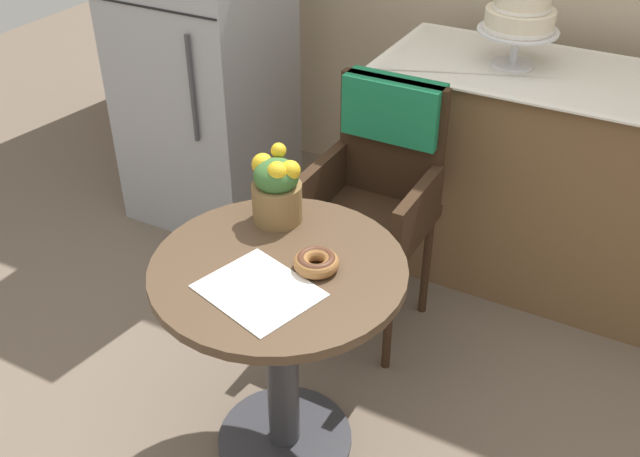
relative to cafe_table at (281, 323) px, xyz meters
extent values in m
plane|color=#6B5B4C|center=(0.00, 0.00, -0.51)|extent=(8.00, 8.00, 0.00)
cylinder|color=#4C3826|center=(0.00, 0.00, 0.20)|extent=(0.72, 0.72, 0.03)
cylinder|color=#333338|center=(0.00, 0.00, -0.16)|extent=(0.10, 0.10, 0.69)
cylinder|color=#333338|center=(0.00, 0.00, -0.50)|extent=(0.44, 0.44, 0.02)
cube|color=#332114|center=(-0.03, 0.65, -0.04)|extent=(0.42, 0.42, 0.04)
cube|color=#332114|center=(-0.03, 0.84, 0.22)|extent=(0.40, 0.04, 0.46)
cube|color=#332114|center=(-0.22, 0.65, 0.08)|extent=(0.04, 0.38, 0.18)
cube|color=#332114|center=(0.16, 0.65, 0.08)|extent=(0.04, 0.38, 0.18)
cube|color=#197247|center=(-0.03, 0.84, 0.34)|extent=(0.36, 0.11, 0.22)
cylinder|color=#332114|center=(-0.21, 0.47, -0.28)|extent=(0.03, 0.03, 0.45)
cylinder|color=#332114|center=(0.15, 0.47, -0.28)|extent=(0.03, 0.03, 0.45)
cylinder|color=#332114|center=(-0.21, 0.83, -0.28)|extent=(0.03, 0.03, 0.45)
cylinder|color=#332114|center=(0.15, 0.83, -0.28)|extent=(0.03, 0.03, 0.45)
cube|color=white|center=(0.01, -0.12, 0.21)|extent=(0.35, 0.31, 0.00)
torus|color=#936033|center=(0.10, 0.04, 0.23)|extent=(0.13, 0.13, 0.04)
torus|color=#512D1E|center=(0.10, 0.04, 0.24)|extent=(0.11, 0.11, 0.02)
cylinder|color=brown|center=(-0.12, 0.20, 0.27)|extent=(0.15, 0.15, 0.12)
ellipsoid|color=#38662D|center=(-0.12, 0.20, 0.36)|extent=(0.14, 0.14, 0.10)
sphere|color=gold|center=(-0.08, 0.21, 0.39)|extent=(0.06, 0.06, 0.06)
sphere|color=gold|center=(-0.11, 0.24, 0.35)|extent=(0.06, 0.06, 0.06)
sphere|color=gold|center=(-0.14, 0.25, 0.42)|extent=(0.05, 0.05, 0.05)
sphere|color=gold|center=(-0.17, 0.21, 0.38)|extent=(0.07, 0.07, 0.07)
sphere|color=gold|center=(-0.14, 0.16, 0.37)|extent=(0.05, 0.05, 0.05)
sphere|color=gold|center=(-0.10, 0.18, 0.39)|extent=(0.06, 0.06, 0.06)
cube|color=brown|center=(0.55, 1.30, -0.06)|extent=(1.50, 0.56, 0.90)
cube|color=white|center=(0.55, 1.30, 0.39)|extent=(1.56, 0.62, 0.01)
cylinder|color=silver|center=(0.26, 1.30, 0.40)|extent=(0.16, 0.16, 0.01)
cylinder|color=silver|center=(0.26, 1.30, 0.46)|extent=(0.03, 0.03, 0.12)
cylinder|color=silver|center=(0.26, 1.30, 0.53)|extent=(0.30, 0.30, 0.01)
cylinder|color=beige|center=(0.26, 1.30, 0.57)|extent=(0.26, 0.25, 0.08)
cylinder|color=white|center=(0.26, 1.30, 0.54)|extent=(0.26, 0.26, 0.01)
cylinder|color=beige|center=(0.26, 1.30, 0.64)|extent=(0.20, 0.20, 0.06)
cylinder|color=white|center=(0.26, 1.30, 0.61)|extent=(0.21, 0.21, 0.01)
cube|color=#9EA0A5|center=(-1.05, 1.10, 0.34)|extent=(0.64, 0.60, 1.70)
cube|color=black|center=(-1.05, 0.80, 0.55)|extent=(0.63, 0.01, 0.01)
cylinder|color=#3F3F44|center=(-0.87, 0.79, 0.26)|extent=(0.02, 0.02, 0.45)
camera|label=1|loc=(0.87, -1.37, 1.42)|focal=41.07mm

